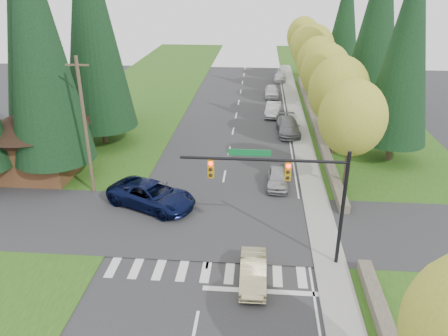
# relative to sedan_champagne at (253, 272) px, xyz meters

# --- Properties ---
(ground) EXTENTS (120.00, 120.00, 0.00)m
(ground) POSITION_rel_sedan_champagne_xyz_m (-2.58, -2.52, -0.64)
(ground) COLOR #28282B
(ground) RESTS_ON ground
(grass_east) EXTENTS (14.00, 110.00, 0.06)m
(grass_east) POSITION_rel_sedan_champagne_xyz_m (10.42, 17.48, -0.61)
(grass_east) COLOR #244C14
(grass_east) RESTS_ON ground
(grass_west) EXTENTS (14.00, 110.00, 0.06)m
(grass_west) POSITION_rel_sedan_champagne_xyz_m (-15.58, 17.48, -0.61)
(grass_west) COLOR #244C14
(grass_west) RESTS_ON ground
(cross_street) EXTENTS (120.00, 8.00, 0.10)m
(cross_street) POSITION_rel_sedan_champagne_xyz_m (-2.58, 5.48, -0.64)
(cross_street) COLOR #28282B
(cross_street) RESTS_ON ground
(sidewalk_east) EXTENTS (1.80, 80.00, 0.13)m
(sidewalk_east) POSITION_rel_sedan_champagne_xyz_m (4.32, 19.48, -0.58)
(sidewalk_east) COLOR gray
(sidewalk_east) RESTS_ON ground
(curb_east) EXTENTS (0.20, 80.00, 0.13)m
(curb_east) POSITION_rel_sedan_champagne_xyz_m (3.47, 19.48, -0.58)
(curb_east) COLOR gray
(curb_east) RESTS_ON ground
(stone_wall_north) EXTENTS (0.70, 40.00, 0.70)m
(stone_wall_north) POSITION_rel_sedan_champagne_xyz_m (6.02, 27.48, -0.29)
(stone_wall_north) COLOR #4C4438
(stone_wall_north) RESTS_ON ground
(traffic_signal) EXTENTS (8.70, 0.37, 6.80)m
(traffic_signal) POSITION_rel_sedan_champagne_xyz_m (1.79, 1.98, 4.34)
(traffic_signal) COLOR black
(traffic_signal) RESTS_ON ground
(brown_building) EXTENTS (8.40, 8.40, 5.40)m
(brown_building) POSITION_rel_sedan_champagne_xyz_m (-17.58, 12.48, 2.50)
(brown_building) COLOR #4C2D19
(brown_building) RESTS_ON ground
(utility_pole) EXTENTS (1.60, 0.24, 10.00)m
(utility_pole) POSITION_rel_sedan_champagne_xyz_m (-12.08, 9.48, 4.50)
(utility_pole) COLOR #473828
(utility_pole) RESTS_ON ground
(decid_tree_0) EXTENTS (4.80, 4.80, 8.37)m
(decid_tree_0) POSITION_rel_sedan_champagne_xyz_m (6.62, 11.48, 4.96)
(decid_tree_0) COLOR #38281C
(decid_tree_0) RESTS_ON ground
(decid_tree_1) EXTENTS (5.20, 5.20, 8.80)m
(decid_tree_1) POSITION_rel_sedan_champagne_xyz_m (6.72, 18.48, 5.16)
(decid_tree_1) COLOR #38281C
(decid_tree_1) RESTS_ON ground
(decid_tree_2) EXTENTS (5.00, 5.00, 8.82)m
(decid_tree_2) POSITION_rel_sedan_champagne_xyz_m (6.52, 25.48, 5.29)
(decid_tree_2) COLOR #38281C
(decid_tree_2) RESTS_ON ground
(decid_tree_3) EXTENTS (5.00, 5.00, 8.55)m
(decid_tree_3) POSITION_rel_sedan_champagne_xyz_m (6.62, 32.48, 5.02)
(decid_tree_3) COLOR #38281C
(decid_tree_3) RESTS_ON ground
(decid_tree_4) EXTENTS (5.40, 5.40, 9.18)m
(decid_tree_4) POSITION_rel_sedan_champagne_xyz_m (6.72, 39.48, 5.42)
(decid_tree_4) COLOR #38281C
(decid_tree_4) RESTS_ON ground
(decid_tree_5) EXTENTS (4.80, 4.80, 8.30)m
(decid_tree_5) POSITION_rel_sedan_champagne_xyz_m (6.52, 46.48, 4.89)
(decid_tree_5) COLOR #38281C
(decid_tree_5) RESTS_ON ground
(decid_tree_6) EXTENTS (5.20, 5.20, 8.86)m
(decid_tree_6) POSITION_rel_sedan_champagne_xyz_m (6.62, 53.48, 5.22)
(decid_tree_6) COLOR #38281C
(decid_tree_6) RESTS_ON ground
(conifer_w_a) EXTENTS (6.12, 6.12, 19.80)m
(conifer_w_a) POSITION_rel_sedan_champagne_xyz_m (-15.58, 11.48, 10.15)
(conifer_w_a) COLOR #38281C
(conifer_w_a) RESTS_ON ground
(conifer_w_b) EXTENTS (5.44, 5.44, 17.80)m
(conifer_w_b) POSITION_rel_sedan_champagne_xyz_m (-18.58, 15.48, 9.15)
(conifer_w_b) COLOR #38281C
(conifer_w_b) RESTS_ON ground
(conifer_w_c) EXTENTS (6.46, 6.46, 20.80)m
(conifer_w_c) POSITION_rel_sedan_champagne_xyz_m (-14.58, 19.48, 10.65)
(conifer_w_c) COLOR #38281C
(conifer_w_c) RESTS_ON ground
(conifer_w_e) EXTENTS (5.78, 5.78, 18.80)m
(conifer_w_e) POSITION_rel_sedan_champagne_xyz_m (-16.58, 25.48, 9.65)
(conifer_w_e) COLOR #38281C
(conifer_w_e) RESTS_ON ground
(conifer_e_a) EXTENTS (5.44, 5.44, 17.80)m
(conifer_e_a) POSITION_rel_sedan_champagne_xyz_m (11.42, 17.48, 9.15)
(conifer_e_a) COLOR #38281C
(conifer_e_a) RESTS_ON ground
(conifer_e_b) EXTENTS (6.12, 6.12, 19.80)m
(conifer_e_b) POSITION_rel_sedan_champagne_xyz_m (12.42, 31.48, 10.15)
(conifer_e_b) COLOR #38281C
(conifer_e_b) RESTS_ON ground
(conifer_e_c) EXTENTS (5.10, 5.10, 16.80)m
(conifer_e_c) POSITION_rel_sedan_champagne_xyz_m (11.42, 45.48, 8.65)
(conifer_e_c) COLOR #38281C
(conifer_e_c) RESTS_ON ground
(sedan_champagne) EXTENTS (1.40, 3.91, 1.28)m
(sedan_champagne) POSITION_rel_sedan_champagne_xyz_m (0.00, 0.00, 0.00)
(sedan_champagne) COLOR #C8B985
(sedan_champagne) RESTS_ON ground
(suv_navy) EXTENTS (6.99, 5.30, 1.76)m
(suv_navy) POSITION_rel_sedan_champagne_xyz_m (-7.20, 7.63, 0.24)
(suv_navy) COLOR #0A1033
(suv_navy) RESTS_ON ground
(parked_car_a) EXTENTS (1.80, 4.06, 1.36)m
(parked_car_a) POSITION_rel_sedan_champagne_xyz_m (1.62, 11.59, 0.04)
(parked_car_a) COLOR #A9A8AD
(parked_car_a) RESTS_ON ground
(parked_car_b) EXTENTS (2.45, 5.43, 1.54)m
(parked_car_b) POSITION_rel_sedan_champagne_xyz_m (3.02, 23.69, 0.13)
(parked_car_b) COLOR slate
(parked_car_b) RESTS_ON ground
(parked_car_c) EXTENTS (2.05, 4.58, 1.46)m
(parked_car_c) POSITION_rel_sedan_champagne_xyz_m (1.62, 29.76, 0.09)
(parked_car_c) COLOR #AFB0B4
(parked_car_c) RESTS_ON ground
(parked_car_d) EXTENTS (1.78, 4.42, 1.51)m
(parked_car_d) POSITION_rel_sedan_champagne_xyz_m (1.62, 38.09, 0.11)
(parked_car_d) COLOR white
(parked_car_d) RESTS_ON ground
(parked_car_e) EXTENTS (1.89, 4.27, 1.22)m
(parked_car_e) POSITION_rel_sedan_champagne_xyz_m (3.02, 47.38, -0.03)
(parked_car_e) COLOR silver
(parked_car_e) RESTS_ON ground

